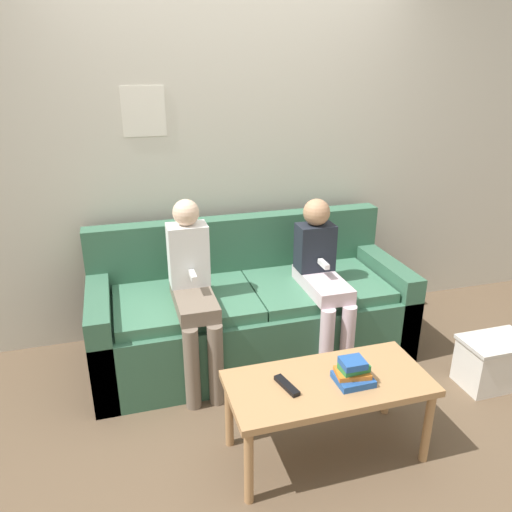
% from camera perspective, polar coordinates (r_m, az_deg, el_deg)
% --- Properties ---
extents(ground_plane, '(10.00, 10.00, 0.00)m').
position_cam_1_polar(ground_plane, '(3.15, 2.07, -15.79)').
color(ground_plane, brown).
extents(wall_back, '(8.00, 0.06, 2.60)m').
position_cam_1_polar(wall_back, '(3.55, -2.96, 11.69)').
color(wall_back, beige).
rests_on(wall_back, ground_plane).
extents(couch, '(2.08, 0.82, 0.90)m').
position_cam_1_polar(couch, '(3.41, -0.65, -6.48)').
color(couch, '#38664C').
rests_on(couch, ground_plane).
extents(coffee_table, '(1.00, 0.46, 0.45)m').
position_cam_1_polar(coffee_table, '(2.58, 8.25, -14.84)').
color(coffee_table, '#AD7F51').
rests_on(coffee_table, ground_plane).
extents(person_left, '(0.24, 0.56, 1.15)m').
position_cam_1_polar(person_left, '(3.01, -7.21, -3.53)').
color(person_left, '#756656').
rests_on(person_left, ground_plane).
extents(person_right, '(0.24, 0.56, 1.09)m').
position_cam_1_polar(person_right, '(3.23, 7.58, -2.14)').
color(person_right, silver).
rests_on(person_right, ground_plane).
extents(tv_remote, '(0.08, 0.17, 0.02)m').
position_cam_1_polar(tv_remote, '(2.47, 3.54, -14.56)').
color(tv_remote, black).
rests_on(tv_remote, coffee_table).
extents(book_stack, '(0.18, 0.16, 0.13)m').
position_cam_1_polar(book_stack, '(2.53, 11.04, -12.95)').
color(book_stack, '#23519E').
rests_on(book_stack, coffee_table).
extents(storage_box, '(0.42, 0.28, 0.31)m').
position_cam_1_polar(storage_box, '(3.49, 25.49, -10.87)').
color(storage_box, silver).
rests_on(storage_box, ground_plane).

